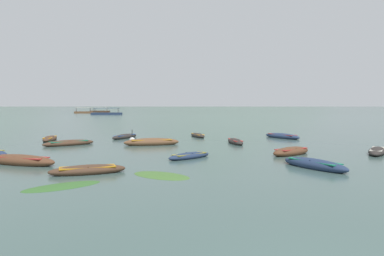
{
  "coord_description": "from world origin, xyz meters",
  "views": [
    {
      "loc": [
        -2.35,
        -5.53,
        3.22
      ],
      "look_at": [
        -2.57,
        35.9,
        0.56
      ],
      "focal_mm": 32.98,
      "sensor_mm": 36.0,
      "label": 1
    }
  ],
  "objects_px": {
    "rowboat_0": "(282,136)",
    "rowboat_8": "(50,139)",
    "rowboat_7": "(88,170)",
    "rowboat_9": "(189,156)",
    "rowboat_5": "(152,142)",
    "rowboat_10": "(291,152)",
    "rowboat_6": "(314,164)",
    "ferry_2": "(100,111)",
    "ferry_1": "(107,113)",
    "rowboat_12": "(198,135)",
    "rowboat_2": "(125,137)",
    "rowboat_11": "(69,143)",
    "ferry_0": "(83,112)",
    "rowboat_1": "(20,160)",
    "mooring_buoy": "(132,140)",
    "rowboat_4": "(235,142)",
    "rowboat_3": "(377,151)"
  },
  "relations": [
    {
      "from": "rowboat_0",
      "to": "rowboat_8",
      "type": "xyz_separation_m",
      "value": [
        -21.91,
        -2.62,
        -0.02
      ]
    },
    {
      "from": "rowboat_7",
      "to": "rowboat_9",
      "type": "height_order",
      "value": "rowboat_7"
    },
    {
      "from": "rowboat_5",
      "to": "rowboat_10",
      "type": "xyz_separation_m",
      "value": [
        9.83,
        -5.59,
        -0.02
      ]
    },
    {
      "from": "rowboat_5",
      "to": "rowboat_6",
      "type": "distance_m",
      "value": 14.32
    },
    {
      "from": "ferry_2",
      "to": "ferry_1",
      "type": "bearing_deg",
      "value": -72.22
    },
    {
      "from": "rowboat_5",
      "to": "rowboat_12",
      "type": "bearing_deg",
      "value": 62.78
    },
    {
      "from": "rowboat_2",
      "to": "ferry_2",
      "type": "xyz_separation_m",
      "value": [
        -37.55,
        131.56,
        0.28
      ]
    },
    {
      "from": "rowboat_11",
      "to": "ferry_0",
      "type": "distance_m",
      "value": 122.17
    },
    {
      "from": "rowboat_5",
      "to": "rowboat_7",
      "type": "xyz_separation_m",
      "value": [
        -1.57,
        -12.09,
        -0.06
      ]
    },
    {
      "from": "rowboat_0",
      "to": "rowboat_12",
      "type": "bearing_deg",
      "value": 170.84
    },
    {
      "from": "ferry_0",
      "to": "ferry_2",
      "type": "bearing_deg",
      "value": 86.43
    },
    {
      "from": "rowboat_8",
      "to": "ferry_2",
      "type": "distance_m",
      "value": 137.56
    },
    {
      "from": "rowboat_0",
      "to": "rowboat_7",
      "type": "height_order",
      "value": "rowboat_0"
    },
    {
      "from": "rowboat_5",
      "to": "rowboat_10",
      "type": "height_order",
      "value": "rowboat_5"
    },
    {
      "from": "ferry_1",
      "to": "ferry_2",
      "type": "relative_size",
      "value": 1.17
    },
    {
      "from": "rowboat_1",
      "to": "rowboat_9",
      "type": "height_order",
      "value": "rowboat_1"
    },
    {
      "from": "rowboat_2",
      "to": "rowboat_6",
      "type": "height_order",
      "value": "rowboat_6"
    },
    {
      "from": "rowboat_7",
      "to": "ferry_0",
      "type": "height_order",
      "value": "ferry_0"
    },
    {
      "from": "ferry_1",
      "to": "ferry_2",
      "type": "distance_m",
      "value": 46.13
    },
    {
      "from": "rowboat_9",
      "to": "rowboat_10",
      "type": "height_order",
      "value": "rowboat_10"
    },
    {
      "from": "rowboat_8",
      "to": "ferry_0",
      "type": "relative_size",
      "value": 0.5
    },
    {
      "from": "mooring_buoy",
      "to": "rowboat_2",
      "type": "bearing_deg",
      "value": 112.93
    },
    {
      "from": "rowboat_6",
      "to": "ferry_1",
      "type": "xyz_separation_m",
      "value": [
        -36.47,
        104.14,
        0.25
      ]
    },
    {
      "from": "rowboat_0",
      "to": "rowboat_8",
      "type": "distance_m",
      "value": 22.07
    },
    {
      "from": "rowboat_7",
      "to": "mooring_buoy",
      "type": "relative_size",
      "value": 3.1
    },
    {
      "from": "ferry_1",
      "to": "ferry_2",
      "type": "bearing_deg",
      "value": 107.78
    },
    {
      "from": "rowboat_10",
      "to": "mooring_buoy",
      "type": "relative_size",
      "value": 2.89
    },
    {
      "from": "rowboat_9",
      "to": "rowboat_10",
      "type": "xyz_separation_m",
      "value": [
        6.65,
        1.62,
        0.06
      ]
    },
    {
      "from": "rowboat_12",
      "to": "ferry_2",
      "type": "distance_m",
      "value": 137.51
    },
    {
      "from": "rowboat_9",
      "to": "rowboat_11",
      "type": "relative_size",
      "value": 0.76
    },
    {
      "from": "rowboat_4",
      "to": "rowboat_1",
      "type": "bearing_deg",
      "value": -140.7
    },
    {
      "from": "rowboat_10",
      "to": "rowboat_7",
      "type": "bearing_deg",
      "value": -150.29
    },
    {
      "from": "rowboat_3",
      "to": "rowboat_5",
      "type": "relative_size",
      "value": 0.82
    },
    {
      "from": "rowboat_5",
      "to": "mooring_buoy",
      "type": "relative_size",
      "value": 3.95
    },
    {
      "from": "rowboat_3",
      "to": "rowboat_10",
      "type": "bearing_deg",
      "value": -175.32
    },
    {
      "from": "rowboat_9",
      "to": "ferry_0",
      "type": "bearing_deg",
      "value": 110.13
    },
    {
      "from": "rowboat_2",
      "to": "ferry_0",
      "type": "xyz_separation_m",
      "value": [
        -38.86,
        110.72,
        0.29
      ]
    },
    {
      "from": "rowboat_9",
      "to": "rowboat_12",
      "type": "relative_size",
      "value": 0.78
    },
    {
      "from": "rowboat_1",
      "to": "rowboat_9",
      "type": "bearing_deg",
      "value": 13.86
    },
    {
      "from": "rowboat_9",
      "to": "mooring_buoy",
      "type": "height_order",
      "value": "mooring_buoy"
    },
    {
      "from": "rowboat_6",
      "to": "rowboat_10",
      "type": "distance_m",
      "value": 4.99
    },
    {
      "from": "rowboat_2",
      "to": "rowboat_6",
      "type": "relative_size",
      "value": 1.01
    },
    {
      "from": "rowboat_1",
      "to": "rowboat_6",
      "type": "xyz_separation_m",
      "value": [
        15.7,
        -1.09,
        -0.02
      ]
    },
    {
      "from": "rowboat_12",
      "to": "ferry_0",
      "type": "height_order",
      "value": "ferry_0"
    },
    {
      "from": "rowboat_6",
      "to": "rowboat_8",
      "type": "xyz_separation_m",
      "value": [
        -19.4,
        14.08,
        -0.02
      ]
    },
    {
      "from": "rowboat_8",
      "to": "rowboat_9",
      "type": "height_order",
      "value": "rowboat_8"
    },
    {
      "from": "rowboat_1",
      "to": "rowboat_6",
      "type": "bearing_deg",
      "value": -3.97
    },
    {
      "from": "rowboat_7",
      "to": "mooring_buoy",
      "type": "distance_m",
      "value": 15.08
    },
    {
      "from": "ferry_0",
      "to": "ferry_1",
      "type": "height_order",
      "value": "same"
    },
    {
      "from": "rowboat_0",
      "to": "ferry_0",
      "type": "relative_size",
      "value": 0.55
    }
  ]
}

